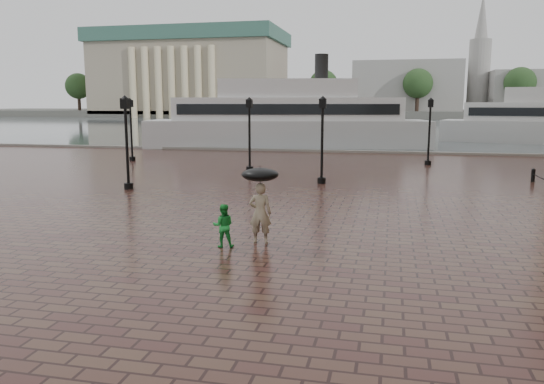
{
  "coord_description": "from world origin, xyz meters",
  "views": [
    {
      "loc": [
        6.55,
        -13.52,
        4.16
      ],
      "look_at": [
        2.92,
        2.54,
        1.4
      ],
      "focal_mm": 35.0,
      "sensor_mm": 36.0,
      "label": 1
    }
  ],
  "objects_px": {
    "street_lamps": "(254,134)",
    "ferry_near": "(288,119)",
    "adult_pedestrian": "(260,213)",
    "child_pedestrian": "(223,226)"
  },
  "relations": [
    {
      "from": "child_pedestrian",
      "to": "ferry_near",
      "type": "distance_m",
      "value": 36.56
    },
    {
      "from": "street_lamps",
      "to": "ferry_near",
      "type": "relative_size",
      "value": 0.78
    },
    {
      "from": "adult_pedestrian",
      "to": "child_pedestrian",
      "type": "bearing_deg",
      "value": 27.7
    },
    {
      "from": "ferry_near",
      "to": "street_lamps",
      "type": "bearing_deg",
      "value": -95.74
    },
    {
      "from": "adult_pedestrian",
      "to": "child_pedestrian",
      "type": "distance_m",
      "value": 1.19
    },
    {
      "from": "adult_pedestrian",
      "to": "ferry_near",
      "type": "relative_size",
      "value": 0.07
    },
    {
      "from": "street_lamps",
      "to": "adult_pedestrian",
      "type": "xyz_separation_m",
      "value": [
        4.39,
        -16.08,
        -1.4
      ]
    },
    {
      "from": "adult_pedestrian",
      "to": "ferry_near",
      "type": "height_order",
      "value": "ferry_near"
    },
    {
      "from": "adult_pedestrian",
      "to": "ferry_near",
      "type": "bearing_deg",
      "value": -86.8
    },
    {
      "from": "child_pedestrian",
      "to": "ferry_near",
      "type": "bearing_deg",
      "value": -96.89
    }
  ]
}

